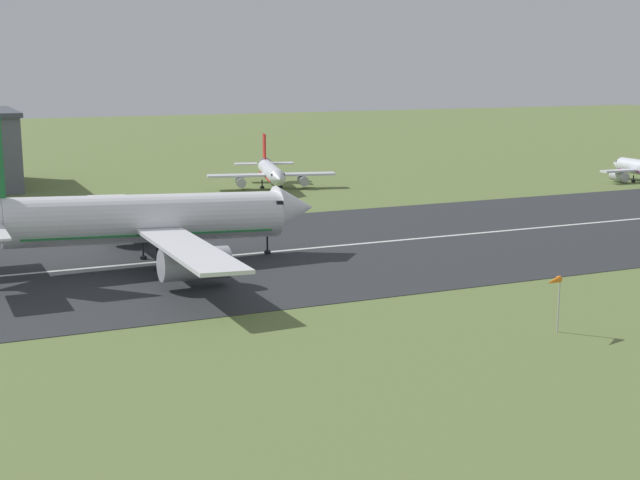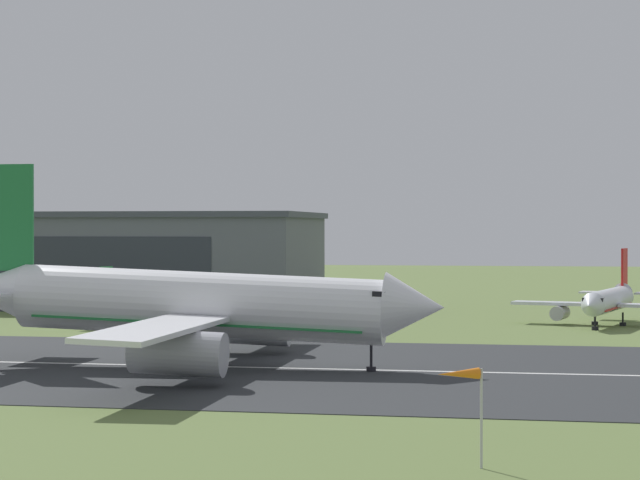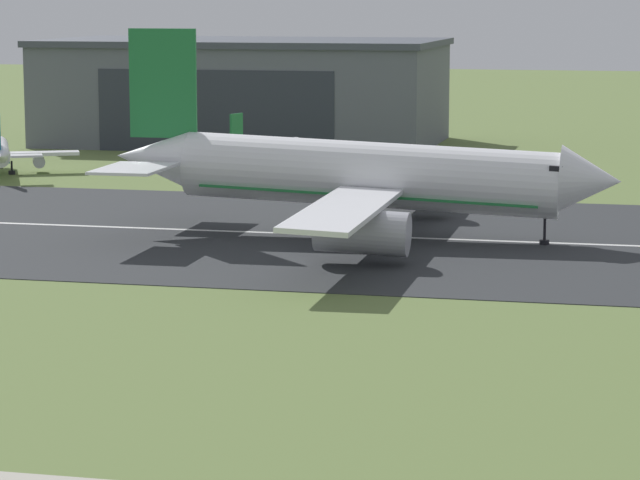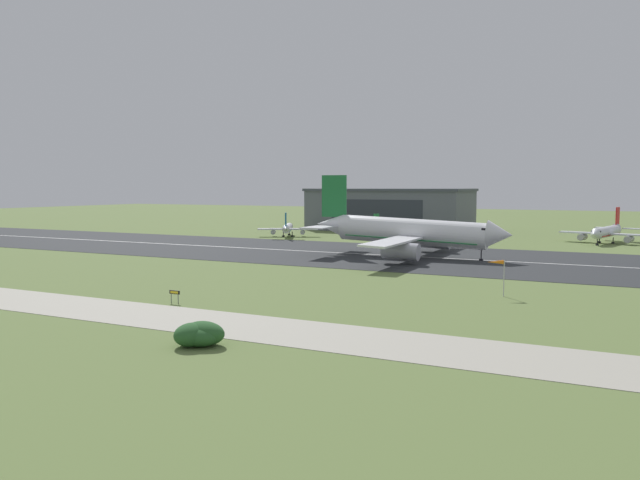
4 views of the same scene
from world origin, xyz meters
The scene contains 6 objects.
ground_plane centered at (0.00, 53.55, 0.00)m, with size 729.99×729.99×0.00m, color olive.
runway_strip centered at (0.00, 107.11, 0.03)m, with size 489.99×52.14×0.06m, color #2B2D30.
runway_centreline centered at (0.00, 107.11, 0.07)m, with size 440.99×0.70×0.01m, color silver.
hangar_building centered at (-31.99, 188.46, 7.49)m, with size 56.29×30.90×14.94m.
airplane_landing centered at (2.42, 105.96, 5.49)m, with size 45.00×54.25×18.23m.
airplane_parked_centre centered at (-18.48, 151.13, 2.70)m, with size 20.96×18.42×7.76m.
Camera 3 is at (28.17, -22.62, 21.05)m, focal length 85.00 mm.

